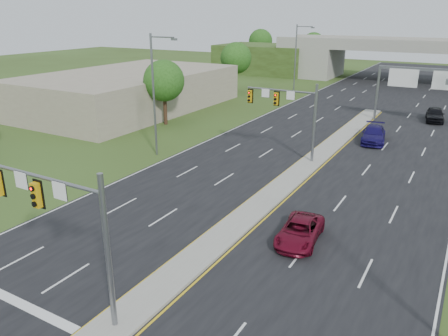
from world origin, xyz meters
TOP-DOWN VIEW (x-y plane):
  - ground at (0.00, 0.00)m, footprint 240.00×240.00m
  - road at (0.00, 35.00)m, footprint 24.00×160.00m
  - median at (0.00, 23.00)m, footprint 2.00×54.00m
  - lane_markings at (-0.60, 28.91)m, footprint 23.72×160.00m
  - signal_mast_near at (-2.26, -0.07)m, footprint 6.62×0.60m
  - signal_mast_far at (-2.26, 24.93)m, footprint 6.62×0.60m
  - sign_gantry at (6.68, 44.92)m, footprint 11.58×0.44m
  - overpass at (0.00, 80.00)m, footprint 80.00×14.00m
  - lightpole_l_mid at (-13.30, 20.00)m, footprint 2.85×0.25m
  - lightpole_l_far at (-13.30, 55.00)m, footprint 2.85×0.25m
  - tree_l_near at (-20.00, 30.00)m, footprint 4.80×4.80m
  - tree_l_mid at (-24.00, 55.00)m, footprint 5.20×5.20m
  - tree_back_a at (-38.00, 94.00)m, footprint 6.00×6.00m
  - tree_back_b at (-24.00, 94.00)m, footprint 5.60×5.60m
  - commercial_building at (-30.00, 35.00)m, footprint 18.00×30.00m
  - car_far_a at (4.14, 10.94)m, footprint 2.63×4.86m
  - car_far_b at (3.29, 34.53)m, footprint 3.15×5.86m
  - car_far_c at (7.83, 47.79)m, footprint 2.60×5.17m

SIDE VIEW (x-z plane):
  - ground at x=0.00m, z-range 0.00..0.00m
  - road at x=0.00m, z-range 0.00..0.02m
  - lane_markings at x=-0.60m, z-range 0.02..0.03m
  - median at x=0.00m, z-range 0.02..0.18m
  - car_far_a at x=4.14m, z-range 0.02..1.31m
  - car_far_b at x=3.29m, z-range 0.02..1.64m
  - car_far_c at x=7.83m, z-range 0.02..1.71m
  - commercial_building at x=-30.00m, z-range 0.00..5.00m
  - overpass at x=0.00m, z-range -0.50..7.60m
  - signal_mast_near at x=-2.26m, z-range 1.23..8.23m
  - signal_mast_far at x=-2.26m, z-range 1.23..8.23m
  - tree_l_near at x=-20.00m, z-range 1.38..8.98m
  - sign_gantry at x=6.68m, z-range 1.90..8.58m
  - tree_l_mid at x=-24.00m, z-range 1.44..9.57m
  - tree_back_b at x=-24.00m, z-range 1.35..9.67m
  - tree_back_a at x=-38.00m, z-range 1.41..10.26m
  - lightpole_l_mid at x=-13.30m, z-range 0.60..11.60m
  - lightpole_l_far at x=-13.30m, z-range 0.60..11.60m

